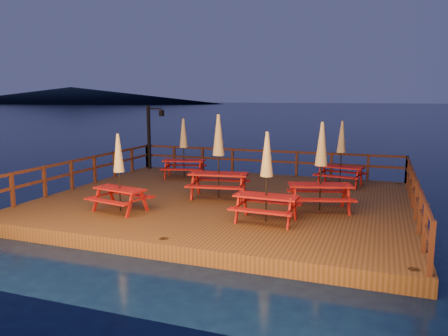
# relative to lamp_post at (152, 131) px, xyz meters

# --- Properties ---
(ground) EXTENTS (500.00, 500.00, 0.00)m
(ground) POSITION_rel_lamp_post_xyz_m (5.39, -4.55, -2.20)
(ground) COLOR black
(ground) RESTS_ON ground
(deck) EXTENTS (12.00, 10.00, 0.40)m
(deck) POSITION_rel_lamp_post_xyz_m (5.39, -4.55, -2.00)
(deck) COLOR #412D15
(deck) RESTS_ON ground
(deck_piles) EXTENTS (11.44, 9.44, 1.40)m
(deck_piles) POSITION_rel_lamp_post_xyz_m (5.39, -4.55, -2.50)
(deck_piles) COLOR #331910
(deck_piles) RESTS_ON ground
(railing) EXTENTS (11.80, 9.75, 1.10)m
(railing) POSITION_rel_lamp_post_xyz_m (5.39, -2.77, -1.03)
(railing) COLOR #331910
(railing) RESTS_ON deck
(lamp_post) EXTENTS (0.85, 0.18, 3.00)m
(lamp_post) POSITION_rel_lamp_post_xyz_m (0.00, 0.00, 0.00)
(lamp_post) COLOR black
(lamp_post) RESTS_ON deck
(headland_left) EXTENTS (180.00, 84.00, 9.00)m
(headland_left) POSITION_rel_lamp_post_xyz_m (-154.61, 185.45, 2.30)
(headland_left) COLOR black
(headland_left) RESTS_ON ground
(picnic_table_0) EXTENTS (1.98, 1.74, 2.49)m
(picnic_table_0) POSITION_rel_lamp_post_xyz_m (8.80, -1.00, -0.50)
(picnic_table_0) COLOR maroon
(picnic_table_0) RESTS_ON deck
(picnic_table_1) EXTENTS (1.78, 1.49, 2.48)m
(picnic_table_1) POSITION_rel_lamp_post_xyz_m (7.35, -6.89, -0.50)
(picnic_table_1) COLOR maroon
(picnic_table_1) RESTS_ON deck
(picnic_table_2) EXTENTS (2.23, 2.01, 2.68)m
(picnic_table_2) POSITION_rel_lamp_post_xyz_m (8.58, -5.14, -0.40)
(picnic_table_2) COLOR maroon
(picnic_table_2) RESTS_ON deck
(picnic_table_3) EXTENTS (2.21, 1.92, 2.83)m
(picnic_table_3) POSITION_rel_lamp_post_xyz_m (5.10, -4.60, -0.33)
(picnic_table_3) COLOR maroon
(picnic_table_3) RESTS_ON deck
(picnic_table_4) EXTENTS (2.05, 1.82, 2.51)m
(picnic_table_4) POSITION_rel_lamp_post_xyz_m (2.39, -1.59, -0.49)
(picnic_table_4) COLOR maroon
(picnic_table_4) RESTS_ON deck
(picnic_table_5) EXTENTS (1.87, 1.65, 2.34)m
(picnic_table_5) POSITION_rel_lamp_post_xyz_m (2.94, -7.27, -0.58)
(picnic_table_5) COLOR maroon
(picnic_table_5) RESTS_ON deck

